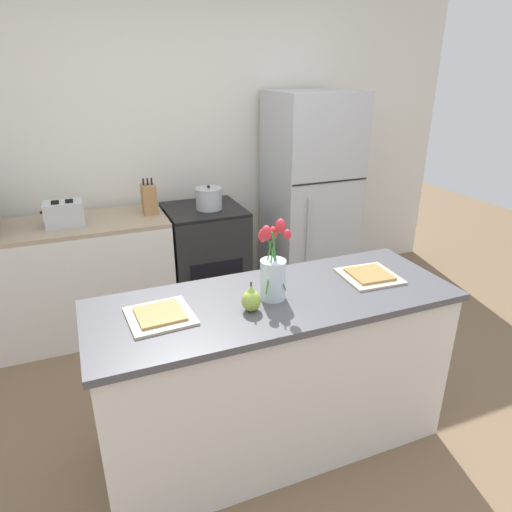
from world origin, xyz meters
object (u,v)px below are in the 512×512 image
object	(u,v)px
pear_figurine	(251,299)
knife_block	(149,199)
plate_setting_left	(160,315)
stove_range	(206,260)
refrigerator	(310,198)
cooking_pot	(209,198)
flower_vase	(273,272)
toaster	(64,214)
plate_setting_right	(369,275)

from	to	relation	value
pear_figurine	knife_block	world-z (taller)	knife_block
plate_setting_left	stove_range	bearing A→B (deg)	67.48
refrigerator	plate_setting_left	world-z (taller)	refrigerator
cooking_pot	pear_figurine	bearing A→B (deg)	-100.08
stove_range	plate_setting_left	size ratio (longest dim) A/B	3.00
refrigerator	flower_vase	xyz separation A→B (m)	(-1.07, -1.60, 0.16)
flower_vase	toaster	world-z (taller)	flower_vase
plate_setting_left	knife_block	size ratio (longest dim) A/B	1.10
pear_figurine	toaster	size ratio (longest dim) A/B	0.52
stove_range	plate_setting_left	world-z (taller)	plate_setting_left
refrigerator	knife_block	distance (m)	1.37
pear_figurine	cooking_pot	xyz separation A→B (m)	(0.29, 1.64, 0.02)
plate_setting_left	knife_block	xyz separation A→B (m)	(0.24, 1.60, 0.10)
plate_setting_left	pear_figurine	bearing A→B (deg)	-13.45
stove_range	knife_block	world-z (taller)	knife_block
pear_figurine	cooking_pot	world-z (taller)	cooking_pot
pear_figurine	cooking_pot	bearing A→B (deg)	79.92
stove_range	refrigerator	bearing A→B (deg)	0.04
refrigerator	plate_setting_left	size ratio (longest dim) A/B	5.90
pear_figurine	knife_block	xyz separation A→B (m)	(-0.16, 1.69, 0.05)
stove_range	pear_figurine	bearing A→B (deg)	-98.69
stove_range	pear_figurine	distance (m)	1.77
pear_figurine	plate_setting_right	xyz separation A→B (m)	(0.71, 0.10, -0.05)
refrigerator	cooking_pot	bearing A→B (deg)	-177.56
plate_setting_left	plate_setting_right	xyz separation A→B (m)	(1.11, 0.00, 0.00)
stove_range	cooking_pot	world-z (taller)	cooking_pot
flower_vase	cooking_pot	distance (m)	1.57
stove_range	toaster	xyz separation A→B (m)	(-1.02, -0.04, 0.53)
flower_vase	stove_range	bearing A→B (deg)	85.87
flower_vase	cooking_pot	bearing A→B (deg)	84.50
cooking_pot	knife_block	distance (m)	0.46
refrigerator	cooking_pot	world-z (taller)	refrigerator
plate_setting_left	cooking_pot	distance (m)	1.69
flower_vase	toaster	distance (m)	1.80
toaster	knife_block	size ratio (longest dim) A/B	1.04
plate_setting_left	cooking_pot	xyz separation A→B (m)	(0.69, 1.54, 0.07)
toaster	cooking_pot	distance (m)	1.06
stove_range	flower_vase	xyz separation A→B (m)	(-0.12, -1.60, 0.59)
plate_setting_right	knife_block	bearing A→B (deg)	118.63
plate_setting_left	toaster	bearing A→B (deg)	103.40
stove_range	refrigerator	distance (m)	1.04
refrigerator	toaster	xyz separation A→B (m)	(-1.97, -0.04, 0.10)
stove_range	toaster	distance (m)	1.15
toaster	knife_block	world-z (taller)	knife_block
plate_setting_left	plate_setting_right	bearing A→B (deg)	0.00
plate_setting_right	toaster	size ratio (longest dim) A/B	1.06
cooking_pot	flower_vase	bearing A→B (deg)	-95.50
flower_vase	pear_figurine	size ratio (longest dim) A/B	2.73
toaster	pear_figurine	bearing A→B (deg)	-64.89
pear_figurine	plate_setting_right	distance (m)	0.72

